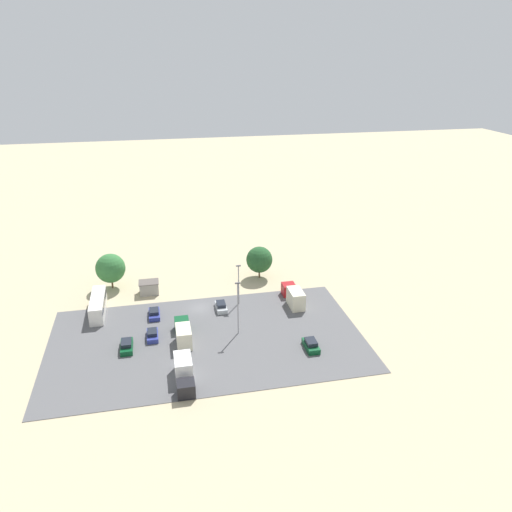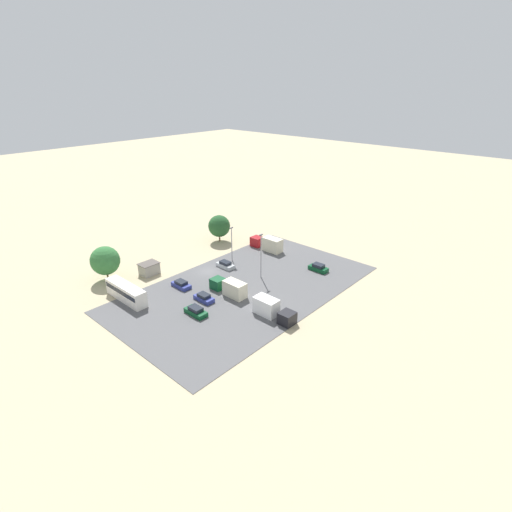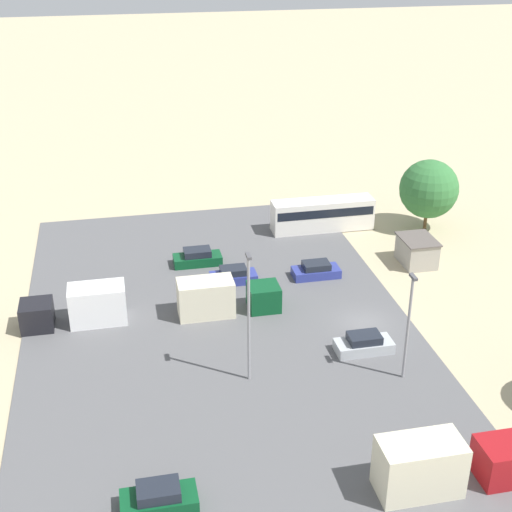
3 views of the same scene
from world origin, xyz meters
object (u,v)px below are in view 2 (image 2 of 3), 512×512
object	(u,v)px
shed_building	(149,269)
bus	(126,292)
parked_car_4	(196,311)
parked_car_3	(225,265)
parked_car_2	(181,285)
parked_car_0	(318,268)
parked_truck_1	(230,287)
parked_car_1	(204,298)
parked_truck_0	(268,244)
parked_truck_2	(272,309)

from	to	relation	value
shed_building	bus	xyz separation A→B (m)	(9.49, 6.47, 0.53)
shed_building	parked_car_4	world-z (taller)	shed_building
bus	parked_car_3	world-z (taller)	bus
bus	parked_car_2	xyz separation A→B (m)	(-10.26, 3.62, -1.17)
parked_car_0	parked_car_2	bearing A→B (deg)	-32.96
bus	parked_truck_1	xyz separation A→B (m)	(-14.97, 13.03, -0.33)
bus	parked_car_1	bearing A→B (deg)	131.14
parked_car_4	parked_truck_1	bearing A→B (deg)	-174.90
parked_car_4	bus	bearing A→B (deg)	-68.32
parked_car_0	parked_car_1	size ratio (longest dim) A/B	1.03
parked_car_1	parked_car_4	world-z (taller)	parked_car_4
parked_car_3	parked_car_4	xyz separation A→B (m)	(17.33, 10.37, 0.03)
bus	parked_truck_0	xyz separation A→B (m)	(-37.16, 3.91, -0.20)
parked_car_0	parked_car_2	world-z (taller)	parked_car_0
parked_car_1	parked_truck_0	world-z (taller)	parked_truck_0
parked_truck_0	parked_car_3	bearing A→B (deg)	178.40
parked_car_0	parked_truck_1	bearing A→B (deg)	-18.75
parked_truck_1	parked_truck_2	xyz separation A→B (m)	(0.74, 11.43, 0.02)
shed_building	parked_car_0	world-z (taller)	shed_building
bus	parked_truck_1	size ratio (longest dim) A/B	1.26
parked_truck_2	parked_car_2	bearing A→B (deg)	-79.21
bus	parked_car_1	world-z (taller)	bus
parked_car_0	parked_car_2	size ratio (longest dim) A/B	1.00
shed_building	parked_truck_1	bearing A→B (deg)	105.69
parked_truck_1	parked_truck_0	bearing A→B (deg)	22.36
shed_building	parked_car_3	size ratio (longest dim) A/B	0.92
parked_car_0	parked_truck_2	world-z (taller)	parked_truck_2
bus	parked_car_1	size ratio (longest dim) A/B	2.56
parked_car_1	parked_truck_2	xyz separation A→B (m)	(-4.45, 13.27, 0.84)
parked_car_2	parked_car_4	distance (m)	11.30
bus	parked_car_0	bearing A→B (deg)	150.62
parked_truck_0	parked_car_0	bearing A→B (deg)	-95.68
bus	parked_truck_2	xyz separation A→B (m)	(-14.23, 24.46, -0.31)
shed_building	parked_car_4	size ratio (longest dim) A/B	0.89
shed_building	parked_truck_0	size ratio (longest dim) A/B	0.45
shed_building	parked_car_2	xyz separation A→B (m)	(-0.77, 10.09, -0.64)
parked_car_0	parked_truck_1	world-z (taller)	parked_truck_1
parked_car_1	parked_truck_0	bearing A→B (deg)	14.90
parked_truck_1	parked_car_2	bearing A→B (deg)	116.58
parked_car_4	parked_truck_2	bearing A→B (deg)	129.47
parked_car_2	parked_truck_1	distance (m)	10.56
parked_truck_0	parked_car_1	bearing A→B (deg)	-165.10
shed_building	parked_car_1	bearing A→B (deg)	90.92
parked_car_3	parked_truck_1	bearing A→B (deg)	-129.59
parked_car_2	parked_truck_2	world-z (taller)	parked_truck_2
shed_building	bus	world-z (taller)	bus
parked_truck_1	parked_car_3	bearing A→B (deg)	50.41
parked_car_3	parked_truck_0	xyz separation A→B (m)	(-14.31, 0.40, 0.94)
shed_building	parked_truck_2	world-z (taller)	parked_truck_2
parked_car_1	parked_car_4	distance (m)	5.04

